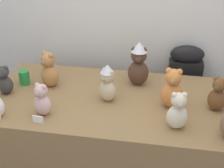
# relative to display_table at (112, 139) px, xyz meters

# --- Properties ---
(display_table) EXTENTS (1.77, 0.91, 0.73)m
(display_table) POSITION_rel_display_table_xyz_m (0.00, 0.00, 0.00)
(display_table) COLOR olive
(display_table) RESTS_ON ground_plane
(instrument_case) EXTENTS (0.29, 0.13, 0.94)m
(instrument_case) POSITION_rel_display_table_xyz_m (0.53, 0.59, 0.11)
(instrument_case) COLOR black
(instrument_case) RESTS_ON ground_plane
(teddy_bear_ginger) EXTENTS (0.16, 0.14, 0.29)m
(teddy_bear_ginger) POSITION_rel_display_table_xyz_m (0.42, -0.03, 0.50)
(teddy_bear_ginger) COLOR #D17F3D
(teddy_bear_ginger) RESTS_ON display_table
(teddy_bear_caramel) EXTENTS (0.18, 0.17, 0.28)m
(teddy_bear_caramel) POSITION_rel_display_table_xyz_m (-0.49, 0.10, 0.50)
(teddy_bear_caramel) COLOR #B27A42
(teddy_bear_caramel) RESTS_ON display_table
(teddy_bear_chestnut) EXTENTS (0.16, 0.15, 0.25)m
(teddy_bear_chestnut) POSITION_rel_display_table_xyz_m (0.71, -0.02, 0.48)
(teddy_bear_chestnut) COLOR brown
(teddy_bear_chestnut) RESTS_ON display_table
(teddy_bear_blush) EXTENTS (0.14, 0.13, 0.23)m
(teddy_bear_blush) POSITION_rel_display_table_xyz_m (-0.41, -0.27, 0.47)
(teddy_bear_blush) COLOR beige
(teddy_bear_blush) RESTS_ON display_table
(teddy_bear_sand) EXTENTS (0.16, 0.16, 0.28)m
(teddy_bear_sand) POSITION_rel_display_table_xyz_m (-0.03, -0.02, 0.50)
(teddy_bear_sand) COLOR #CCB78E
(teddy_bear_sand) RESTS_ON display_table
(teddy_bear_cocoa) EXTENTS (0.16, 0.14, 0.35)m
(teddy_bear_cocoa) POSITION_rel_display_table_xyz_m (0.16, 0.25, 0.53)
(teddy_bear_cocoa) COLOR #4C3323
(teddy_bear_cocoa) RESTS_ON display_table
(teddy_bear_charcoal) EXTENTS (0.13, 0.11, 0.23)m
(teddy_bear_charcoal) POSITION_rel_display_table_xyz_m (-0.78, -0.06, 0.47)
(teddy_bear_charcoal) COLOR #383533
(teddy_bear_charcoal) RESTS_ON display_table
(teddy_bear_cream) EXTENTS (0.15, 0.14, 0.25)m
(teddy_bear_cream) POSITION_rel_display_table_xyz_m (0.45, -0.27, 0.48)
(teddy_bear_cream) COLOR beige
(teddy_bear_cream) RESTS_ON display_table
(party_cup_green) EXTENTS (0.08, 0.08, 0.11)m
(party_cup_green) POSITION_rel_display_table_xyz_m (-0.70, 0.10, 0.42)
(party_cup_green) COLOR #238C3D
(party_cup_green) RESTS_ON display_table
(name_card_front_right) EXTENTS (0.07, 0.01, 0.05)m
(name_card_front_right) POSITION_rel_display_table_xyz_m (-0.41, -0.37, 0.39)
(name_card_front_right) COLOR white
(name_card_front_right) RESTS_ON display_table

